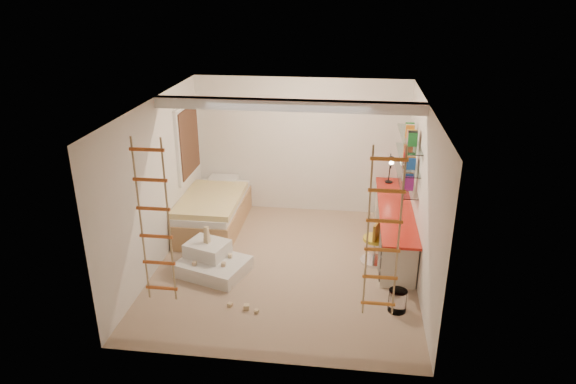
# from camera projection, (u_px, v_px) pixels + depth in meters

# --- Properties ---
(floor) EXTENTS (4.50, 4.50, 0.00)m
(floor) POSITION_uv_depth(u_px,v_px,m) (286.00, 266.00, 8.16)
(floor) COLOR tan
(floor) RESTS_ON ground
(ceiling_beam) EXTENTS (4.00, 0.18, 0.16)m
(ceiling_beam) POSITION_uv_depth(u_px,v_px,m) (288.00, 105.00, 7.48)
(ceiling_beam) COLOR white
(ceiling_beam) RESTS_ON ceiling
(window_frame) EXTENTS (0.06, 1.15, 1.35)m
(window_frame) POSITION_uv_depth(u_px,v_px,m) (187.00, 141.00, 9.18)
(window_frame) COLOR white
(window_frame) RESTS_ON wall_left
(window_blind) EXTENTS (0.02, 1.00, 1.20)m
(window_blind) POSITION_uv_depth(u_px,v_px,m) (190.00, 141.00, 9.17)
(window_blind) COLOR #4C2D1E
(window_blind) RESTS_ON window_frame
(rope_ladder_left) EXTENTS (0.41, 0.04, 2.13)m
(rope_ladder_left) POSITION_uv_depth(u_px,v_px,m) (155.00, 223.00, 6.14)
(rope_ladder_left) COLOR #C44C21
(rope_ladder_left) RESTS_ON ceiling
(rope_ladder_right) EXTENTS (0.41, 0.04, 2.13)m
(rope_ladder_right) POSITION_uv_depth(u_px,v_px,m) (383.00, 236.00, 5.82)
(rope_ladder_right) COLOR orange
(rope_ladder_right) RESTS_ON ceiling
(waste_bin) EXTENTS (0.25, 0.25, 0.32)m
(waste_bin) POSITION_uv_depth(u_px,v_px,m) (397.00, 301.00, 6.99)
(waste_bin) COLOR white
(waste_bin) RESTS_ON floor
(desk) EXTENTS (0.56, 2.80, 0.75)m
(desk) POSITION_uv_depth(u_px,v_px,m) (394.00, 225.00, 8.60)
(desk) COLOR red
(desk) RESTS_ON floor
(shelves) EXTENTS (0.25, 1.80, 0.71)m
(shelves) POSITION_uv_depth(u_px,v_px,m) (407.00, 159.00, 8.41)
(shelves) COLOR white
(shelves) RESTS_ON wall_right
(bed) EXTENTS (1.02, 2.00, 0.69)m
(bed) POSITION_uv_depth(u_px,v_px,m) (214.00, 211.00, 9.33)
(bed) COLOR #AD7F51
(bed) RESTS_ON floor
(task_lamp) EXTENTS (0.14, 0.36, 0.57)m
(task_lamp) POSITION_uv_depth(u_px,v_px,m) (391.00, 165.00, 9.21)
(task_lamp) COLOR black
(task_lamp) RESTS_ON desk
(swivel_chair) EXTENTS (0.54, 0.54, 0.72)m
(swivel_chair) POSITION_uv_depth(u_px,v_px,m) (374.00, 248.00, 8.17)
(swivel_chair) COLOR gold
(swivel_chair) RESTS_ON floor
(play_platform) EXTENTS (1.18, 1.04, 0.44)m
(play_platform) POSITION_uv_depth(u_px,v_px,m) (212.00, 262.00, 7.94)
(play_platform) COLOR silver
(play_platform) RESTS_ON floor
(toy_blocks) EXTENTS (1.15, 1.18, 0.71)m
(toy_blocks) POSITION_uv_depth(u_px,v_px,m) (222.00, 267.00, 7.59)
(toy_blocks) COLOR #CCB284
(toy_blocks) RESTS_ON floor
(books) EXTENTS (0.14, 0.70, 0.92)m
(books) POSITION_uv_depth(u_px,v_px,m) (408.00, 151.00, 8.36)
(books) COLOR #8C1E7F
(books) RESTS_ON shelves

